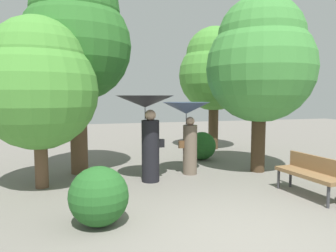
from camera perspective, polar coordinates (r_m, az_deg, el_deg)
name	(u,v)px	position (r m, az deg, el deg)	size (l,w,h in m)	color
ground_plane	(241,238)	(4.99, 13.25, -19.24)	(40.00, 40.00, 0.00)	slate
person_left	(147,118)	(7.50, -3.85, 1.42)	(1.39, 1.39, 2.09)	black
person_right	(187,120)	(8.24, 3.55, 1.07)	(1.24, 1.24, 1.92)	#6B5B4C
park_bench	(311,172)	(7.19, 24.64, -7.61)	(0.62, 1.54, 0.83)	#38383D
tree_near_left	(38,82)	(7.54, -22.58, 7.36)	(2.61, 2.61, 3.82)	brown
tree_near_right	(260,59)	(8.92, 16.50, 11.60)	(2.91, 2.91, 4.74)	#42301E
tree_mid_left	(76,36)	(8.80, -16.40, 15.48)	(2.86, 2.86, 5.41)	brown
tree_mid_right	(214,69)	(12.44, 8.40, 10.22)	(2.73, 2.73, 4.74)	#4C3823
bush_path_right	(202,146)	(10.33, 6.21, -3.60)	(0.91, 0.91, 0.91)	#235B23
bush_behind_bench	(99,196)	(5.24, -12.51, -12.38)	(0.96, 0.96, 0.96)	#235B23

